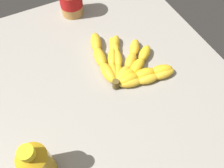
# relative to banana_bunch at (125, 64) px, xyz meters

# --- Properties ---
(ground_plane) EXTENTS (0.87, 0.78, 0.05)m
(ground_plane) POSITION_rel_banana_bunch_xyz_m (0.02, -0.09, -0.04)
(ground_plane) COLOR gray
(banana_bunch) EXTENTS (0.27, 0.21, 0.04)m
(banana_bunch) POSITION_rel_banana_bunch_xyz_m (0.00, 0.00, 0.00)
(banana_bunch) COLOR yellow
(banana_bunch) RESTS_ON ground_plane
(honey_bottle) EXTENTS (0.07, 0.07, 0.15)m
(honey_bottle) POSITION_rel_banana_bunch_xyz_m (0.19, -0.33, 0.05)
(honey_bottle) COLOR gold
(honey_bottle) RESTS_ON ground_plane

